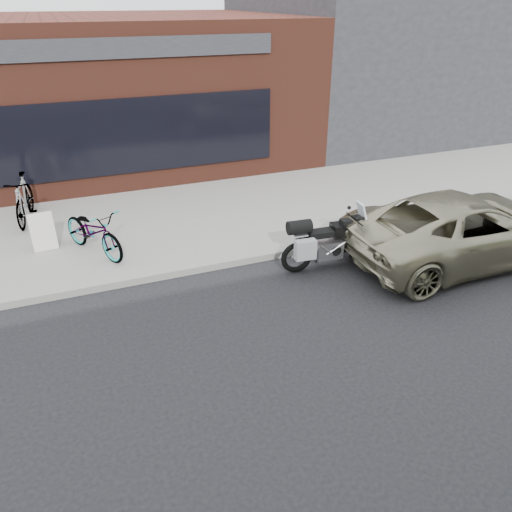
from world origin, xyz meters
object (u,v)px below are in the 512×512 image
at_px(minivan, 463,228).
at_px(bicycle_front, 93,231).
at_px(sandwich_sign, 42,230).
at_px(motorcycle, 325,242).
at_px(bicycle_rear, 24,199).

height_order(minivan, bicycle_front, minivan).
bearing_deg(sandwich_sign, motorcycle, -33.43).
bearing_deg(bicycle_rear, motorcycle, -29.68).
distance_m(bicycle_front, sandwich_sign, 1.25).
relative_size(motorcycle, sandwich_sign, 2.71).
bearing_deg(bicycle_rear, bicycle_front, -51.43).
xyz_separation_m(motorcycle, minivan, (2.90, -0.68, 0.12)).
bearing_deg(motorcycle, sandwich_sign, 156.40).
relative_size(minivan, bicycle_front, 2.64).
relative_size(bicycle_front, bicycle_rear, 1.03).
bearing_deg(bicycle_front, sandwich_sign, 116.18).
distance_m(motorcycle, minivan, 2.98).
height_order(bicycle_front, sandwich_sign, bicycle_front).
height_order(minivan, sandwich_sign, minivan).
bearing_deg(motorcycle, bicycle_front, 158.27).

